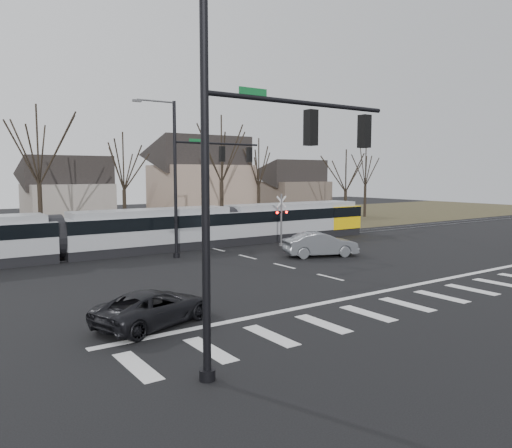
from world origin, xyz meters
TOP-DOWN VIEW (x-y plane):
  - ground at (0.00, 0.00)m, footprint 140.00×140.00m
  - grass_verge at (0.00, 32.00)m, footprint 140.00×28.00m
  - crosswalk at (0.00, -4.00)m, footprint 27.00×2.60m
  - stop_line at (0.00, -1.80)m, footprint 28.00×0.35m
  - lane_dashes at (0.00, 16.00)m, footprint 0.18×30.00m
  - rail_pair at (0.00, 15.80)m, footprint 90.00×1.52m
  - tram at (-4.38, 16.00)m, footprint 39.90×2.96m
  - sedan at (4.18, 7.41)m, footprint 4.90×6.06m
  - suv at (-11.16, -0.52)m, footprint 5.08×6.04m
  - signal_pole_near_left at (-10.41, -6.00)m, footprint 9.28×0.44m
  - signal_pole_far at (-2.41, 12.50)m, footprint 9.28×0.44m
  - rail_crossing_signal at (5.00, 12.79)m, footprint 1.08×0.36m
  - tree_row at (2.00, 26.00)m, footprint 59.20×7.20m
  - house_b at (-5.00, 36.00)m, footprint 8.64×7.56m
  - house_c at (9.00, 33.00)m, footprint 10.80×8.64m
  - house_d at (24.00, 35.00)m, footprint 8.64×7.56m

SIDE VIEW (x-z plane):
  - ground at x=0.00m, z-range 0.00..0.00m
  - grass_verge at x=0.00m, z-range 0.00..0.01m
  - crosswalk at x=0.00m, z-range 0.00..0.01m
  - stop_line at x=0.00m, z-range 0.00..0.01m
  - lane_dashes at x=0.00m, z-range 0.00..0.01m
  - rail_pair at x=0.00m, z-range 0.00..0.06m
  - suv at x=-11.16m, z-range 0.00..1.31m
  - sedan at x=4.18m, z-range 0.00..1.63m
  - tram at x=-4.38m, z-range 0.14..3.16m
  - rail_crossing_signal at x=5.00m, z-range -0.11..3.89m
  - house_b at x=-5.00m, z-range 0.14..7.79m
  - house_d at x=24.00m, z-range 0.14..7.79m
  - tree_row at x=2.00m, z-range 0.00..10.00m
  - house_c at x=9.00m, z-range 0.18..10.28m
  - signal_pole_near_left at x=-10.41m, z-range 0.60..10.80m
  - signal_pole_far at x=-2.41m, z-range 0.60..10.80m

